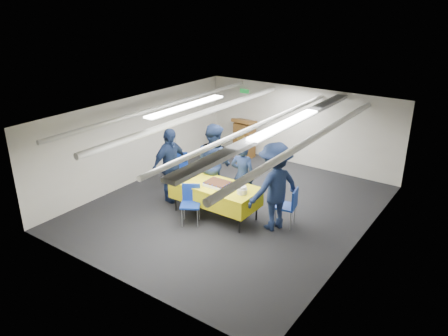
% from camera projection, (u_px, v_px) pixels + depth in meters
% --- Properties ---
extents(ground, '(7.00, 7.00, 0.00)m').
position_uv_depth(ground, '(232.00, 207.00, 10.40)').
color(ground, black).
rests_on(ground, ground).
extents(room_shell, '(6.00, 7.00, 2.30)m').
position_uv_depth(room_shell, '(246.00, 131.00, 9.98)').
color(room_shell, beige).
rests_on(room_shell, ground).
extents(serving_table, '(2.02, 0.93, 0.77)m').
position_uv_depth(serving_table, '(215.00, 193.00, 9.82)').
color(serving_table, black).
rests_on(serving_table, ground).
extents(sheet_cake, '(0.54, 0.42, 0.09)m').
position_uv_depth(sheet_cake, '(217.00, 184.00, 9.67)').
color(sheet_cake, white).
rests_on(sheet_cake, serving_table).
extents(plate_stack_left, '(0.23, 0.23, 0.17)m').
position_uv_depth(plate_stack_left, '(187.00, 174.00, 10.08)').
color(plate_stack_left, white).
rests_on(plate_stack_left, serving_table).
extents(plate_stack_right, '(0.22, 0.22, 0.17)m').
position_uv_depth(plate_stack_right, '(242.00, 190.00, 9.27)').
color(plate_stack_right, white).
rests_on(plate_stack_right, serving_table).
extents(podium, '(0.62, 0.53, 1.25)m').
position_uv_depth(podium, '(244.00, 138.00, 13.34)').
color(podium, brown).
rests_on(podium, ground).
extents(chair_near, '(0.58, 0.58, 0.87)m').
position_uv_depth(chair_near, '(191.00, 200.00, 9.56)').
color(chair_near, gray).
rests_on(chair_near, ground).
extents(chair_right, '(0.49, 0.49, 0.87)m').
position_uv_depth(chair_right, '(290.00, 204.00, 9.39)').
color(chair_right, gray).
rests_on(chair_right, ground).
extents(chair_left, '(0.59, 0.59, 0.87)m').
position_uv_depth(chair_left, '(180.00, 166.00, 11.43)').
color(chair_left, gray).
rests_on(chair_left, ground).
extents(sailor_a, '(0.65, 0.48, 1.62)m').
position_uv_depth(sailor_a, '(243.00, 176.00, 10.10)').
color(sailor_a, '#0E1832').
rests_on(sailor_a, ground).
extents(sailor_b, '(1.07, 0.91, 1.93)m').
position_uv_depth(sailor_b, '(214.00, 163.00, 10.44)').
color(sailor_b, '#0E1832').
rests_on(sailor_b, ground).
extents(sailor_c, '(0.53, 1.10, 1.82)m').
position_uv_depth(sailor_c, '(170.00, 165.00, 10.45)').
color(sailor_c, '#0E1832').
rests_on(sailor_c, ground).
extents(sailor_d, '(1.15, 1.43, 1.94)m').
position_uv_depth(sailor_d, '(274.00, 187.00, 9.15)').
color(sailor_d, '#0E1832').
rests_on(sailor_d, ground).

